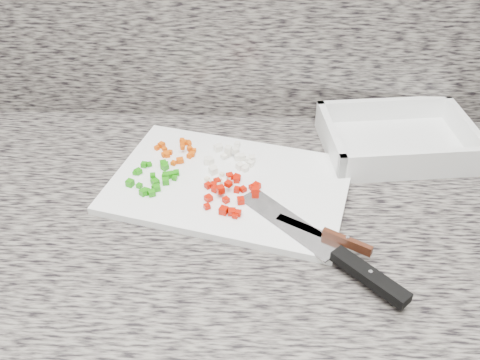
# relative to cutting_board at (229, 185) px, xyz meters

# --- Properties ---
(countertop) EXTENTS (3.96, 0.64, 0.04)m
(countertop) POSITION_rel_cutting_board_xyz_m (-0.04, -0.04, -0.03)
(countertop) COLOR slate
(countertop) RESTS_ON cabinet
(cutting_board) EXTENTS (0.46, 0.36, 0.01)m
(cutting_board) POSITION_rel_cutting_board_xyz_m (0.00, 0.00, 0.00)
(cutting_board) COLOR white
(cutting_board) RESTS_ON countertop
(carrot_pile) EXTENTS (0.08, 0.09, 0.01)m
(carrot_pile) POSITION_rel_cutting_board_xyz_m (-0.10, 0.08, 0.01)
(carrot_pile) COLOR #CF4904
(carrot_pile) RESTS_ON cutting_board
(onion_pile) EXTENTS (0.10, 0.10, 0.02)m
(onion_pile) POSITION_rel_cutting_board_xyz_m (-0.00, 0.06, 0.01)
(onion_pile) COLOR white
(onion_pile) RESTS_ON cutting_board
(green_pepper_pile) EXTENTS (0.09, 0.10, 0.02)m
(green_pepper_pile) POSITION_rel_cutting_board_xyz_m (-0.13, -0.00, 0.01)
(green_pepper_pile) COLOR #1C860C
(green_pepper_pile) RESTS_ON cutting_board
(red_pepper_pile) EXTENTS (0.10, 0.12, 0.02)m
(red_pepper_pile) POSITION_rel_cutting_board_xyz_m (0.01, -0.04, 0.01)
(red_pepper_pile) COLOR #B71102
(red_pepper_pile) RESTS_ON cutting_board
(garlic_pile) EXTENTS (0.05, 0.05, 0.01)m
(garlic_pile) POSITION_rel_cutting_board_xyz_m (-0.02, -0.00, 0.01)
(garlic_pile) COLOR beige
(garlic_pile) RESTS_ON cutting_board
(chef_knife) EXTENTS (0.25, 0.25, 0.02)m
(chef_knife) POSITION_rel_cutting_board_xyz_m (0.17, -0.18, 0.01)
(chef_knife) COLOR white
(chef_knife) RESTS_ON cutting_board
(paring_knife) EXTENTS (0.14, 0.09, 0.02)m
(paring_knife) POSITION_rel_cutting_board_xyz_m (0.17, -0.14, 0.01)
(paring_knife) COLOR white
(paring_knife) RESTS_ON cutting_board
(tray) EXTENTS (0.30, 0.24, 0.06)m
(tray) POSITION_rel_cutting_board_xyz_m (0.32, 0.14, 0.01)
(tray) COLOR white
(tray) RESTS_ON countertop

